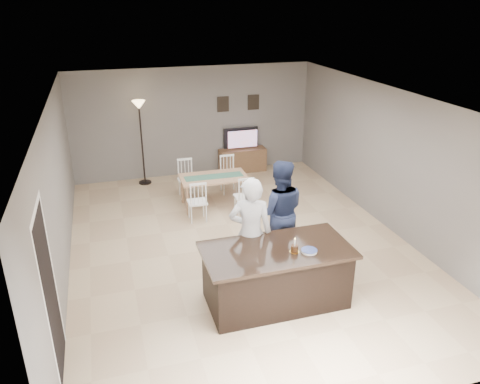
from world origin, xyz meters
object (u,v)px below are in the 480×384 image
object	(u,v)px
man	(279,212)
plate_stack	(309,251)
kitchen_island	(276,275)
tv_console	(243,160)
television	(242,138)
birthday_cake	(295,249)
dining_table	(214,182)
woman	(251,233)
floor_lamp	(140,120)

from	to	relation	value
man	plate_stack	bearing A→B (deg)	103.06
man	kitchen_island	bearing A→B (deg)	83.45
tv_console	television	xyz separation A→B (m)	(0.00, 0.07, 0.56)
television	birthday_cake	world-z (taller)	television
plate_stack	dining_table	world-z (taller)	plate_stack
tv_console	birthday_cake	world-z (taller)	birthday_cake
plate_stack	woman	bearing A→B (deg)	128.85
woman	plate_stack	bearing A→B (deg)	144.89
man	birthday_cake	size ratio (longest dim) A/B	8.28
floor_lamp	dining_table	bearing A→B (deg)	-53.59
man	floor_lamp	size ratio (longest dim) A/B	0.89
dining_table	floor_lamp	xyz separation A→B (m)	(-1.31, 1.78, 1.02)
kitchen_island	floor_lamp	bearing A→B (deg)	103.86
tv_console	television	distance (m)	0.57
plate_stack	dining_table	distance (m)	3.93
woman	birthday_cake	bearing A→B (deg)	137.15
plate_stack	floor_lamp	bearing A→B (deg)	107.11
kitchen_island	plate_stack	distance (m)	0.65
television	plate_stack	distance (m)	5.92
man	dining_table	size ratio (longest dim) A/B	1.11
kitchen_island	dining_table	size ratio (longest dim) A/B	1.31
birthday_cake	floor_lamp	distance (m)	5.84
woman	floor_lamp	world-z (taller)	floor_lamp
birthday_cake	plate_stack	distance (m)	0.21
tv_console	floor_lamp	bearing A→B (deg)	-177.13
kitchen_island	television	world-z (taller)	television
tv_console	man	xyz separation A→B (m)	(-0.73, -4.44, 0.61)
plate_stack	floor_lamp	distance (m)	5.96
television	kitchen_island	bearing A→B (deg)	77.99
plate_stack	birthday_cake	bearing A→B (deg)	160.88
man	tv_console	bearing A→B (deg)	-83.35
television	birthday_cake	xyz separation A→B (m)	(-1.00, -5.79, 0.09)
woman	dining_table	xyz separation A→B (m)	(0.19, 3.12, -0.35)
woman	man	size ratio (longest dim) A/B	1.00
tv_console	dining_table	world-z (taller)	dining_table
television	plate_stack	bearing A→B (deg)	82.24
kitchen_island	plate_stack	bearing A→B (deg)	-28.88
tv_console	television	size ratio (longest dim) A/B	1.31
tv_console	dining_table	distance (m)	2.28
man	floor_lamp	bearing A→B (deg)	-51.19
tv_console	plate_stack	xyz separation A→B (m)	(-0.80, -5.79, 0.62)
kitchen_island	birthday_cake	xyz separation A→B (m)	(0.20, -0.15, 0.50)
television	woman	size ratio (longest dim) A/B	0.50
kitchen_island	tv_console	distance (m)	5.70
kitchen_island	man	size ratio (longest dim) A/B	1.18
tv_console	plate_stack	bearing A→B (deg)	-97.86
woman	plate_stack	xyz separation A→B (m)	(0.62, -0.77, 0.01)
man	plate_stack	xyz separation A→B (m)	(-0.07, -1.35, 0.01)
man	floor_lamp	xyz separation A→B (m)	(-1.81, 4.31, 0.67)
television	birthday_cake	size ratio (longest dim) A/B	4.16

